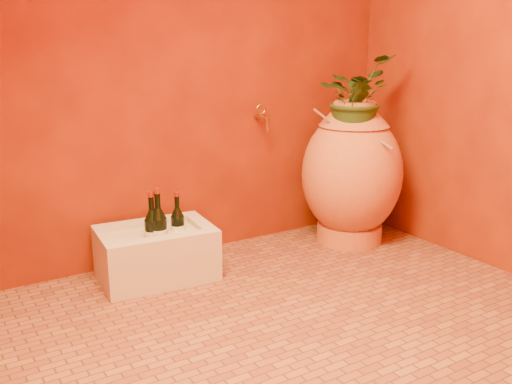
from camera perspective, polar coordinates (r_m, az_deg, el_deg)
floor at (r=2.61m, az=4.25°, el=-12.45°), size 2.50×2.50×0.00m
wall_back at (r=3.17m, az=-6.35°, el=15.90°), size 2.50×0.02×2.50m
wall_right at (r=3.21m, az=23.78°, el=14.74°), size 0.02×2.00×2.50m
amphora at (r=3.44m, az=9.55°, el=1.87°), size 0.77×0.77×0.86m
stone_basin at (r=3.00m, az=-9.93°, el=-6.13°), size 0.60×0.44×0.27m
wine_bottle_a at (r=2.99m, az=-7.83°, el=-3.54°), size 0.07×0.07×0.30m
wine_bottle_b at (r=2.88m, az=-9.69°, el=-3.95°), size 0.09×0.09×0.35m
wine_bottle_c at (r=2.89m, az=-10.29°, el=-4.07°), size 0.08×0.08×0.33m
wall_tap at (r=3.32m, az=0.62°, el=7.61°), size 0.07×0.14×0.15m
plant_main at (r=3.34m, az=9.84°, el=9.32°), size 0.54×0.51×0.48m
plant_side at (r=3.29m, az=9.69°, el=8.20°), size 0.24×0.23×0.34m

